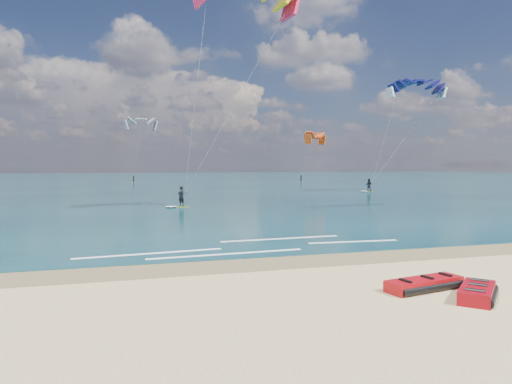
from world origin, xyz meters
TOP-DOWN VIEW (x-y plane):
  - ground at (0.00, 40.00)m, footprint 320.00×320.00m
  - wet_sand_strip at (0.00, 3.00)m, footprint 320.00×2.40m
  - sea at (0.00, 104.00)m, footprint 320.00×200.00m
  - packed_kite_left at (3.11, -1.79)m, footprint 2.90×1.59m
  - packed_kite_right at (3.93, -3.02)m, footprint 2.39×2.34m
  - kitesurfer_main at (1.35, 23.12)m, footprint 10.99×9.32m
  - kitesurfer_far at (29.10, 40.50)m, footprint 10.70×6.68m
  - shoreline_foam at (-0.09, 6.33)m, footprint 14.92×3.63m
  - distant_kites at (-3.69, 82.73)m, footprint 72.00×17.57m

SIDE VIEW (x-z plane):
  - ground at x=0.00m, z-range 0.00..0.00m
  - packed_kite_left at x=3.11m, z-range -0.20..0.20m
  - packed_kite_right at x=3.93m, z-range -0.22..0.22m
  - wet_sand_strip at x=0.00m, z-range 0.00..0.01m
  - sea at x=0.00m, z-range 0.00..0.04m
  - shoreline_foam at x=-0.09m, z-range 0.04..0.05m
  - distant_kites at x=-3.69m, z-range -0.53..12.86m
  - kitesurfer_far at x=29.10m, z-range 0.31..16.38m
  - kitesurfer_main at x=1.35m, z-range 0.17..18.95m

